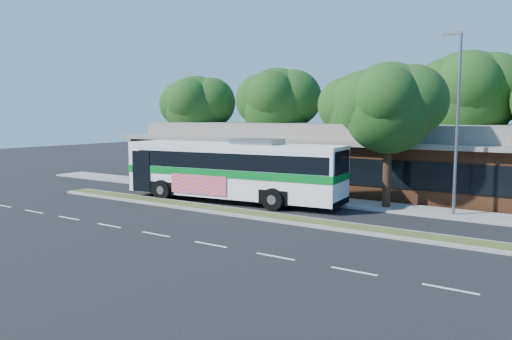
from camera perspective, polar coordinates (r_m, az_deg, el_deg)
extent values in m
plane|color=black|center=(25.46, -3.29, -5.17)|extent=(120.00, 120.00, 0.00)
cube|color=#3B4B1F|center=(25.92, -2.49, -4.79)|extent=(26.00, 1.10, 0.15)
cube|color=gray|center=(30.69, 4.00, -3.10)|extent=(44.00, 2.60, 0.12)
cube|color=black|center=(44.90, -13.83, -0.37)|extent=(14.00, 12.00, 0.01)
cube|color=brown|center=(36.31, 9.27, 0.73)|extent=(32.00, 10.00, 3.20)
cube|color=slate|center=(36.19, 9.31, 3.44)|extent=(33.20, 11.20, 0.24)
cube|color=slate|center=(36.17, 9.33, 4.44)|extent=(30.00, 8.00, 1.00)
cube|color=black|center=(31.83, 5.45, 0.20)|extent=(30.00, 0.06, 1.60)
cylinder|color=slate|center=(26.40, 21.99, 4.63)|extent=(0.16, 0.16, 9.00)
cube|color=slate|center=(26.78, 21.53, 14.34)|extent=(0.90, 0.18, 0.14)
cylinder|color=black|center=(46.18, -6.77, 2.42)|extent=(0.44, 0.44, 3.99)
sphere|color=#214015|center=(46.08, -6.83, 7.06)|extent=(5.80, 5.80, 5.80)
sphere|color=#214015|center=(45.58, -5.23, 7.67)|extent=(4.52, 4.52, 4.52)
cylinder|color=black|center=(42.23, 2.37, 2.25)|extent=(0.44, 0.44, 4.20)
sphere|color=#214015|center=(42.14, 2.39, 7.55)|extent=(6.00, 6.00, 6.00)
sphere|color=#214015|center=(41.84, 4.31, 8.20)|extent=(4.68, 4.68, 4.68)
cylinder|color=black|center=(37.72, 11.93, 1.32)|extent=(0.44, 0.44, 3.78)
sphere|color=#214015|center=(37.59, 12.06, 6.75)|extent=(5.60, 5.60, 5.60)
sphere|color=#214015|center=(37.53, 14.11, 7.39)|extent=(4.37, 4.37, 4.37)
cylinder|color=black|center=(36.62, 22.74, 1.33)|extent=(0.44, 0.44, 4.41)
sphere|color=#214015|center=(36.54, 23.00, 7.69)|extent=(6.20, 6.20, 6.20)
sphere|color=#214015|center=(36.77, 25.33, 8.35)|extent=(4.84, 4.84, 4.84)
cube|color=white|center=(29.09, -2.71, 0.04)|extent=(13.43, 4.29, 3.04)
cube|color=black|center=(28.87, -2.16, 1.20)|extent=(12.39, 4.23, 0.91)
cube|color=white|center=(28.97, -2.73, 2.76)|extent=(13.46, 4.32, 0.29)
cube|color=#057523|center=(29.10, -2.71, -0.14)|extent=(13.51, 4.37, 0.42)
cube|color=black|center=(32.89, -12.73, 1.24)|extent=(0.35, 2.46, 1.88)
cube|color=black|center=(26.32, 9.82, 0.87)|extent=(0.33, 2.29, 1.21)
cube|color=#CF3DB1|center=(28.74, -6.62, -1.66)|extent=(3.72, 0.48, 1.10)
cube|color=slate|center=(28.16, 0.17, 3.25)|extent=(2.82, 2.05, 0.33)
cylinder|color=black|center=(30.41, -10.67, -2.24)|extent=(1.25, 0.53, 1.21)
cylinder|color=black|center=(32.59, -7.66, -1.62)|extent=(1.25, 0.53, 1.21)
cylinder|color=black|center=(26.52, 1.96, -3.37)|extent=(1.25, 0.53, 1.21)
cylinder|color=black|center=(29.00, 4.33, -2.56)|extent=(1.25, 0.53, 1.21)
imported|color=#9DA0A3|center=(41.69, -11.39, 0.05)|extent=(4.40, 2.00, 1.25)
cylinder|color=black|center=(27.72, 14.73, -0.28)|extent=(0.44, 0.44, 3.96)
sphere|color=#214015|center=(27.56, 14.93, 6.84)|extent=(4.85, 4.85, 4.85)
sphere|color=#214015|center=(27.57, 17.37, 7.57)|extent=(3.78, 3.78, 3.78)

